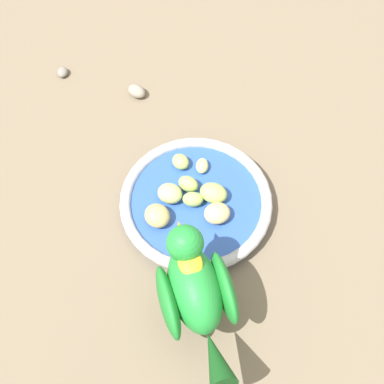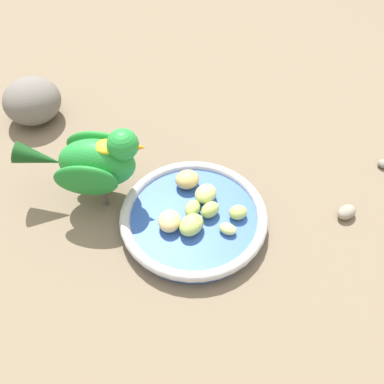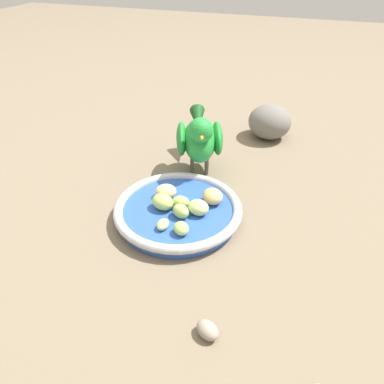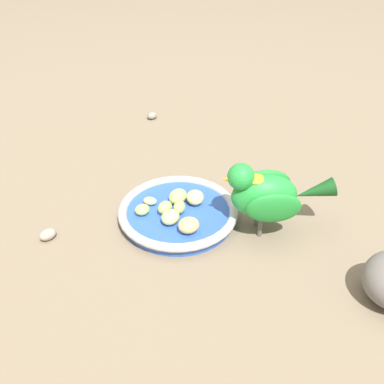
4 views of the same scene
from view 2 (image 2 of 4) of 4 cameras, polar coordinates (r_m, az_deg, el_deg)
name	(u,v)px [view 2 (image 2 of 4)]	position (r m, az deg, el deg)	size (l,w,h in m)	color
ground_plane	(188,206)	(0.70, -0.44, -1.71)	(4.00, 4.00, 0.00)	#756651
feeding_bowl	(194,218)	(0.67, 0.20, -3.28)	(0.22, 0.22, 0.03)	#2D56B7
apple_piece_0	(187,179)	(0.70, -0.59, 1.56)	(0.04, 0.03, 0.03)	tan
apple_piece_1	(191,225)	(0.64, -0.08, -4.08)	(0.04, 0.03, 0.03)	#B2CC66
apple_piece_2	(169,221)	(0.65, -2.89, -3.59)	(0.04, 0.03, 0.02)	#E5C67F
apple_piece_3	(193,209)	(0.66, 0.06, -2.08)	(0.03, 0.02, 0.02)	#B2CC66
apple_piece_4	(206,194)	(0.68, 1.70, -0.23)	(0.03, 0.03, 0.02)	#C6D17A
apple_piece_5	(228,229)	(0.65, 4.45, -4.57)	(0.03, 0.02, 0.01)	#C6D17A
apple_piece_6	(210,210)	(0.66, 2.25, -2.22)	(0.03, 0.02, 0.02)	#B2CC66
apple_piece_7	(239,211)	(0.66, 5.80, -2.36)	(0.03, 0.02, 0.02)	#B2CC66
parrot	(94,161)	(0.67, -12.01, 3.80)	(0.12, 0.19, 0.14)	#59544C
rock_large	(32,101)	(0.87, -19.17, 10.61)	(0.10, 0.10, 0.08)	slate
pebble_1	(384,164)	(0.82, 22.68, 3.22)	(0.02, 0.02, 0.01)	gray
pebble_2	(347,212)	(0.72, 18.58, -2.37)	(0.03, 0.02, 0.02)	gray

